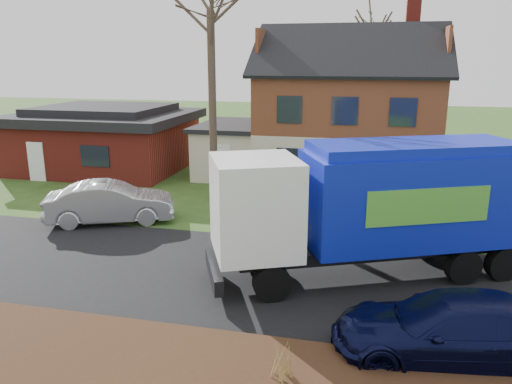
# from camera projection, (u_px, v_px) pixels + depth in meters

# --- Properties ---
(ground) EXTENTS (120.00, 120.00, 0.00)m
(ground) POSITION_uv_depth(u_px,v_px,m) (251.00, 277.00, 14.98)
(ground) COLOR #2C4D19
(ground) RESTS_ON ground
(road) EXTENTS (80.00, 7.00, 0.02)m
(road) POSITION_uv_depth(u_px,v_px,m) (251.00, 277.00, 14.98)
(road) COLOR black
(road) RESTS_ON ground
(mulch_verge) EXTENTS (80.00, 3.50, 0.30)m
(mulch_verge) POSITION_uv_depth(u_px,v_px,m) (187.00, 380.00, 9.96)
(mulch_verge) COLOR black
(mulch_verge) RESTS_ON ground
(main_house) EXTENTS (12.95, 8.95, 9.26)m
(main_house) POSITION_uv_depth(u_px,v_px,m) (339.00, 103.00, 26.68)
(main_house) COLOR beige
(main_house) RESTS_ON ground
(ranch_house) EXTENTS (9.80, 8.20, 3.70)m
(ranch_house) POSITION_uv_depth(u_px,v_px,m) (106.00, 138.00, 29.38)
(ranch_house) COLOR maroon
(ranch_house) RESTS_ON ground
(garbage_truck) EXTENTS (9.64, 6.16, 4.04)m
(garbage_truck) POSITION_uv_depth(u_px,v_px,m) (379.00, 201.00, 14.57)
(garbage_truck) COLOR black
(garbage_truck) RESTS_ON ground
(silver_sedan) EXTENTS (5.22, 3.53, 1.63)m
(silver_sedan) POSITION_uv_depth(u_px,v_px,m) (110.00, 202.00, 19.84)
(silver_sedan) COLOR #B1B4B9
(silver_sedan) RESTS_ON ground
(navy_wagon) EXTENTS (5.39, 2.78, 1.49)m
(navy_wagon) POSITION_uv_depth(u_px,v_px,m) (452.00, 329.00, 10.70)
(navy_wagon) COLOR black
(navy_wagon) RESTS_ON ground
(tree_back) EXTENTS (3.47, 3.47, 11.00)m
(tree_back) POSITION_uv_depth(u_px,v_px,m) (374.00, 15.00, 33.48)
(tree_back) COLOR #46382A
(tree_back) RESTS_ON ground
(grass_clump_mid) EXTENTS (0.33, 0.27, 0.93)m
(grass_clump_mid) POSITION_uv_depth(u_px,v_px,m) (280.00, 358.00, 9.65)
(grass_clump_mid) COLOR olive
(grass_clump_mid) RESTS_ON mulch_verge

